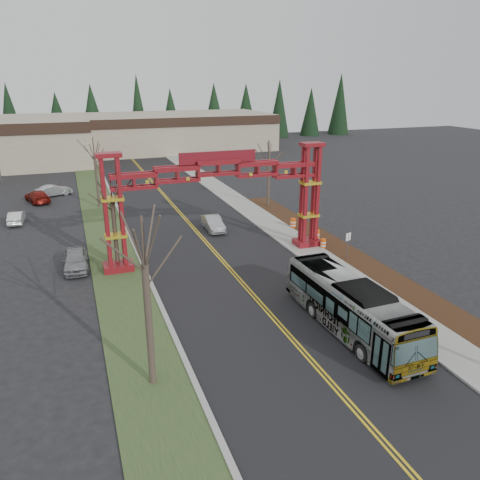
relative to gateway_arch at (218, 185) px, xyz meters
name	(u,v)px	position (x,y,z in m)	size (l,w,h in m)	color
ground	(335,387)	(0.00, -18.00, -5.98)	(200.00, 200.00, 0.00)	black
road	(197,232)	(0.00, 7.00, -5.97)	(12.00, 110.00, 0.02)	black
lane_line_left	(196,232)	(-0.12, 7.00, -5.96)	(0.12, 100.00, 0.01)	gold
lane_line_right	(198,232)	(0.12, 7.00, -5.96)	(0.12, 100.00, 0.01)	gold
curb_right	(257,225)	(6.15, 7.00, -5.91)	(0.30, 110.00, 0.15)	#A1A29D
sidewalk_right	(271,223)	(7.60, 7.00, -5.91)	(2.60, 110.00, 0.14)	gray
landscape_strip	(385,277)	(10.20, -8.00, -5.92)	(2.60, 50.00, 0.12)	black
grass_median	(110,241)	(-8.00, 7.00, -5.94)	(4.00, 110.00, 0.08)	#324522
curb_left	(131,239)	(-6.15, 7.00, -5.91)	(0.30, 110.00, 0.15)	#A1A29D
gateway_arch	(218,185)	(0.00, 0.00, 0.00)	(18.20, 1.60, 8.90)	#650D0D
retail_building_east	(174,131)	(10.00, 61.95, -2.47)	(38.00, 20.30, 7.00)	tan
conifer_treeline	(117,114)	(0.25, 74.00, 0.50)	(116.10, 5.60, 13.00)	black
transit_bus	(351,306)	(3.51, -13.65, -4.45)	(2.58, 11.03, 3.07)	#ACAEB4
silver_sedan	(213,223)	(1.63, 7.10, -5.30)	(1.45, 4.15, 1.37)	#A5A8AD
parked_car_near_a	(76,260)	(-11.00, 1.38, -5.22)	(1.80, 4.46, 1.52)	gray
parked_car_near_b	(16,217)	(-16.23, 15.96, -5.36)	(1.31, 3.75, 1.24)	white
parked_car_mid_a	(37,196)	(-14.61, 24.37, -5.28)	(1.97, 4.85, 1.41)	maroon
parked_car_far_a	(54,190)	(-12.85, 27.03, -5.29)	(1.46, 4.19, 1.38)	#ABABB3
bare_tree_median_near	(145,266)	(-8.00, -14.72, 0.09)	(3.37, 3.37, 8.33)	#382D26
bare_tree_median_mid	(112,203)	(-8.00, 0.39, -0.76)	(3.03, 3.03, 7.25)	#382D26
bare_tree_median_far	(94,156)	(-8.00, 19.60, -0.19)	(2.92, 2.92, 7.77)	#382D26
bare_tree_right_far	(269,160)	(10.00, 13.27, -0.74)	(3.27, 3.27, 7.43)	#382D26
street_sign	(348,241)	(9.38, -4.11, -4.32)	(0.51, 0.20, 2.32)	#3F3F44
barrel_south	(323,244)	(8.96, -1.05, -5.54)	(0.48, 0.48, 0.88)	#DC4E0C
barrel_mid	(316,236)	(9.33, 0.81, -5.46)	(0.57, 0.57, 1.05)	#DC4E0C
barrel_north	(293,223)	(9.06, 4.96, -5.48)	(0.54, 0.54, 1.00)	#DC4E0C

